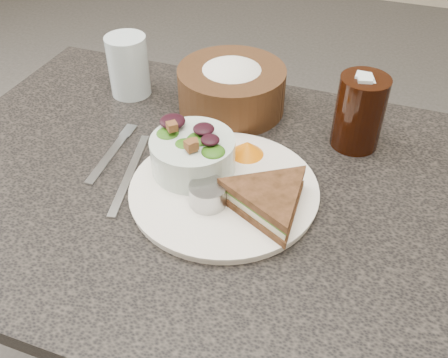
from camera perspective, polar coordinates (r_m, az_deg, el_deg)
dining_table at (r=1.10m, az=-1.27°, el=-15.25°), size 1.00×0.70×0.75m
dinner_plate at (r=0.79m, az=0.00°, el=-1.30°), size 0.30×0.30×0.01m
sandwich at (r=0.74m, az=5.19°, el=-2.41°), size 0.22×0.22×0.04m
salad_bowl at (r=0.80m, az=-3.60°, el=3.43°), size 0.17×0.17×0.08m
dressing_ramekin at (r=0.75m, az=-1.85°, el=-1.80°), size 0.06×0.06×0.03m
orange_wedge at (r=0.85m, az=2.65°, el=3.54°), size 0.08×0.08×0.03m
fork at (r=0.89m, az=-12.94°, el=2.61°), size 0.03×0.16×0.00m
knife at (r=0.85m, az=-10.70°, el=0.64°), size 0.06×0.21×0.00m
bread_basket at (r=0.97m, az=0.87°, el=10.99°), size 0.23×0.23×0.12m
cola_glass at (r=0.89m, az=15.28°, el=7.69°), size 0.10×0.10×0.14m
water_glass at (r=1.04m, az=-10.87°, el=12.58°), size 0.10×0.10×0.12m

